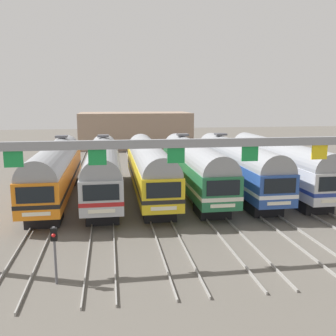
{
  "coord_description": "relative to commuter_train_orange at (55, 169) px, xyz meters",
  "views": [
    {
      "loc": [
        -5.35,
        -32.28,
        8.46
      ],
      "look_at": [
        -0.09,
        1.4,
        2.22
      ],
      "focal_mm": 40.0,
      "sensor_mm": 36.0,
      "label": 1
    }
  ],
  "objects": [
    {
      "name": "commuter_train_blue",
      "position": [
        15.97,
        0.0,
        0.0
      ],
      "size": [
        2.88,
        18.06,
        5.05
      ],
      "color": "#284C9E",
      "rests_on": "ground"
    },
    {
      "name": "track_bed",
      "position": [
        9.98,
        17.0,
        -2.61
      ],
      "size": [
        21.47,
        70.0,
        0.15
      ],
      "color": "gray",
      "rests_on": "ground"
    },
    {
      "name": "maintenance_building",
      "position": [
        9.15,
        35.08,
        0.41
      ],
      "size": [
        19.39,
        10.0,
        6.2
      ],
      "primitive_type": "cube",
      "color": "gray",
      "rests_on": "ground"
    },
    {
      "name": "commuter_train_orange",
      "position": [
        0.0,
        0.0,
        0.0
      ],
      "size": [
        2.88,
        18.06,
        5.05
      ],
      "color": "orange",
      "rests_on": "ground"
    },
    {
      "name": "yard_signal_mast",
      "position": [
        2.0,
        -15.5,
        -0.74
      ],
      "size": [
        0.28,
        0.35,
        2.78
      ],
      "color": "#59595E",
      "rests_on": "ground"
    },
    {
      "name": "commuter_train_stainless",
      "position": [
        3.99,
        0.0,
        0.0
      ],
      "size": [
        2.88,
        18.06,
        5.05
      ],
      "color": "#B2B5BA",
      "rests_on": "ground"
    },
    {
      "name": "catenary_gantry",
      "position": [
        9.98,
        -13.5,
        2.65
      ],
      "size": [
        25.21,
        0.44,
        6.97
      ],
      "color": "gray",
      "rests_on": "ground"
    },
    {
      "name": "ground_plane",
      "position": [
        9.98,
        0.0,
        -2.69
      ],
      "size": [
        160.0,
        160.0,
        0.0
      ],
      "primitive_type": "plane",
      "color": "#5B564F"
    },
    {
      "name": "commuter_train_green",
      "position": [
        11.98,
        0.0,
        0.0
      ],
      "size": [
        2.88,
        18.06,
        5.05
      ],
      "color": "#236B42",
      "rests_on": "ground"
    },
    {
      "name": "commuter_train_silver",
      "position": [
        19.97,
        -0.0,
        -0.0
      ],
      "size": [
        2.88,
        18.06,
        4.77
      ],
      "color": "silver",
      "rests_on": "ground"
    },
    {
      "name": "commuter_train_yellow",
      "position": [
        7.99,
        -0.0,
        -0.0
      ],
      "size": [
        2.88,
        18.06,
        4.77
      ],
      "color": "gold",
      "rests_on": "ground"
    }
  ]
}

